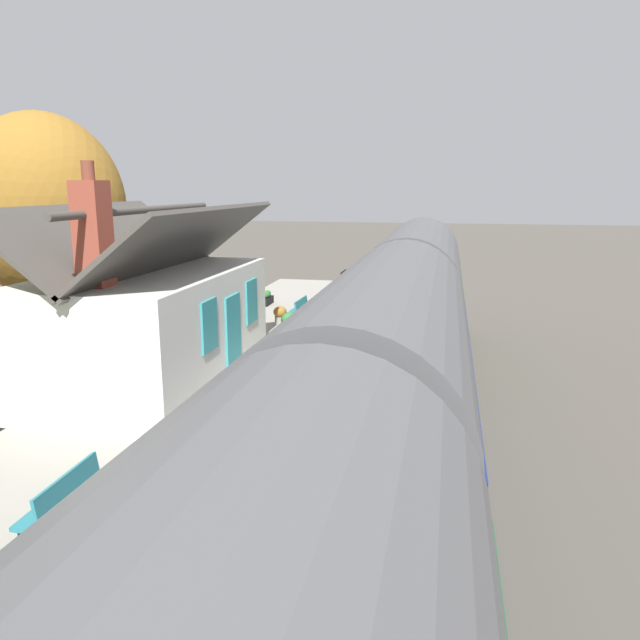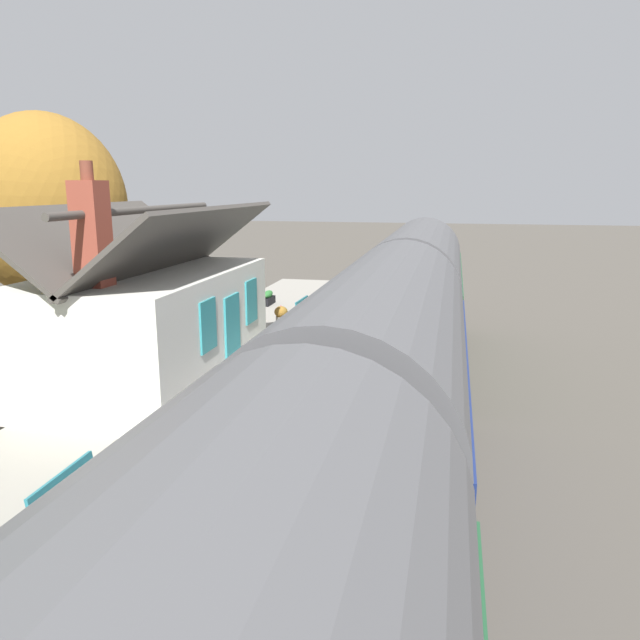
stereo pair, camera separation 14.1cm
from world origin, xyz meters
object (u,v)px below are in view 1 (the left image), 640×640
object	(u,v)px
station_building	(151,323)
bench_mid_platform	(62,501)
tree_behind_building	(44,208)
station_sign_board	(343,282)
planter_edge_near	(280,315)
planter_under_sign	(324,309)
bench_near_building	(298,310)
planter_corner_building	(266,298)
train	(386,384)
planter_edge_far	(290,324)

from	to	relation	value
station_building	bench_mid_platform	world-z (taller)	station_building
bench_mid_platform	tree_behind_building	distance (m)	13.17
station_sign_board	bench_mid_platform	bearing A→B (deg)	175.30
planter_edge_near	planter_under_sign	xyz separation A→B (m)	(1.58, -1.19, -0.09)
station_building	bench_near_building	world-z (taller)	station_building
planter_corner_building	planter_under_sign	bearing A→B (deg)	-122.93
bench_near_building	station_sign_board	size ratio (longest dim) A/B	0.90
train	tree_behind_building	world-z (taller)	tree_behind_building
train	station_sign_board	distance (m)	11.91
station_building	tree_behind_building	world-z (taller)	tree_behind_building
bench_near_building	planter_edge_far	distance (m)	1.81
planter_edge_near	planter_under_sign	bearing A→B (deg)	-36.97
tree_behind_building	bench_near_building	bearing A→B (deg)	-71.42
bench_mid_platform	planter_under_sign	xyz separation A→B (m)	(14.18, -0.66, -0.21)
train	tree_behind_building	distance (m)	13.64
bench_near_building	planter_under_sign	world-z (taller)	bench_near_building
train	tree_behind_building	bearing A→B (deg)	58.21
planter_edge_near	tree_behind_building	xyz separation A→B (m)	(-2.28, 6.90, 3.57)
bench_near_building	planter_edge_near	world-z (taller)	bench_near_building
train	bench_mid_platform	distance (m)	5.19
planter_edge_far	tree_behind_building	bearing A→B (deg)	95.31
bench_mid_platform	planter_under_sign	size ratio (longest dim) A/B	1.41
planter_corner_building	station_building	bearing A→B (deg)	-178.67
station_building	planter_edge_far	bearing A→B (deg)	-22.10
planter_edge_near	train	bearing A→B (deg)	-154.36
planter_corner_building	tree_behind_building	world-z (taller)	tree_behind_building
bench_near_building	station_sign_board	bearing A→B (deg)	-30.20
planter_edge_far	tree_behind_building	distance (m)	8.43
station_building	station_sign_board	size ratio (longest dim) A/B	4.30
planter_under_sign	planter_edge_far	bearing A→B (deg)	171.96
planter_edge_near	planter_corner_building	size ratio (longest dim) A/B	0.72
planter_edge_far	tree_behind_building	world-z (taller)	tree_behind_building
bench_near_building	planter_corner_building	size ratio (longest dim) A/B	1.46
station_building	bench_near_building	distance (m)	7.06
bench_near_building	tree_behind_building	distance (m)	8.59
station_building	planter_edge_far	distance (m)	5.44
planter_corner_building	tree_behind_building	distance (m)	8.60
train	planter_corner_building	world-z (taller)	train
planter_under_sign	tree_behind_building	xyz separation A→B (m)	(-3.87, 8.09, 3.65)
station_building	station_sign_board	distance (m)	9.29
planter_corner_building	tree_behind_building	size ratio (longest dim) A/B	0.13
station_building	planter_edge_near	size ratio (longest dim) A/B	9.68
bench_near_building	planter_edge_near	size ratio (longest dim) A/B	2.03
planter_corner_building	station_sign_board	world-z (taller)	station_sign_board
bench_near_building	planter_edge_far	size ratio (longest dim) A/B	1.65
planter_corner_building	station_sign_board	bearing A→B (deg)	-108.11
station_sign_board	station_building	bearing A→B (deg)	161.06
bench_mid_platform	tree_behind_building	world-z (taller)	tree_behind_building
planter_under_sign	station_sign_board	bearing A→B (deg)	-39.50
planter_under_sign	planter_corner_building	bearing A→B (deg)	57.07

